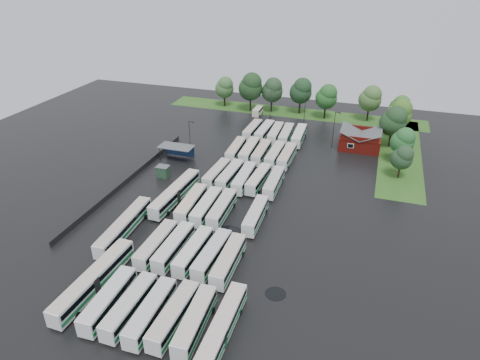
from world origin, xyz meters
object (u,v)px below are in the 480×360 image
(artic_bus_west_a, at_px, (94,280))
(artic_bus_east, at_px, (220,333))
(minibus, at_px, (258,111))
(brick_building, at_px, (360,141))

(artic_bus_west_a, relative_size, artic_bus_east, 1.06)
(artic_bus_east, distance_m, minibus, 87.67)
(artic_bus_west_a, xyz_separation_m, artic_bus_east, (20.95, -3.39, -0.10))
(brick_building, distance_m, artic_bus_west_a, 73.66)
(brick_building, bearing_deg, artic_bus_west_a, -116.53)
(artic_bus_east, xyz_separation_m, minibus, (-19.83, 85.40, -0.37))
(minibus, bearing_deg, artic_bus_west_a, -90.63)
(artic_bus_west_a, relative_size, minibus, 3.20)
(artic_bus_west_a, bearing_deg, artic_bus_east, -7.51)
(artic_bus_west_a, height_order, artic_bus_east, artic_bus_west_a)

